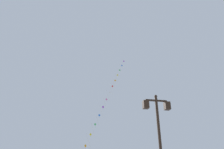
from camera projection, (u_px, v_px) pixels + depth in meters
The scene contains 2 objects.
twin_lantern_lamp_post at pixel (159, 127), 10.39m from camera, with size 1.42×0.28×5.32m.
kite_train at pixel (106, 102), 30.91m from camera, with size 9.21×12.18×21.92m.
Camera 1 is at (-1.03, -1.48, 1.41)m, focal length 34.50 mm.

